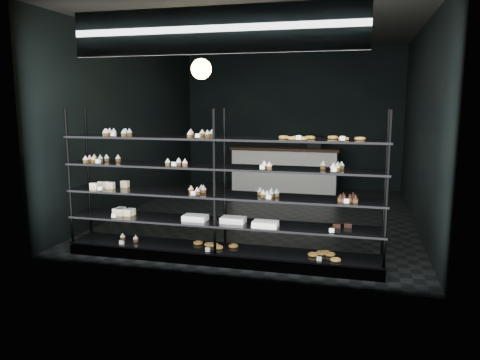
# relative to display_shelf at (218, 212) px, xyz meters

# --- Properties ---
(room) EXTENTS (5.01, 6.01, 3.20)m
(room) POSITION_rel_display_shelf_xyz_m (0.10, 2.45, 0.97)
(room) COLOR black
(room) RESTS_ON ground
(display_shelf) EXTENTS (4.00, 0.50, 1.91)m
(display_shelf) POSITION_rel_display_shelf_xyz_m (0.00, 0.00, 0.00)
(display_shelf) COLOR black
(display_shelf) RESTS_ON room
(signage) EXTENTS (3.30, 0.05, 0.50)m
(signage) POSITION_rel_display_shelf_xyz_m (0.10, -0.48, 2.12)
(signage) COLOR #0B1039
(signage) RESTS_ON room
(pendant_lamp) EXTENTS (0.29, 0.29, 0.88)m
(pendant_lamp) POSITION_rel_display_shelf_xyz_m (-0.55, 1.00, 1.82)
(pendant_lamp) COLOR black
(pendant_lamp) RESTS_ON room
(service_counter) EXTENTS (2.42, 0.65, 1.23)m
(service_counter) POSITION_rel_display_shelf_xyz_m (0.06, 4.95, -0.13)
(service_counter) COLOR silver
(service_counter) RESTS_ON room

